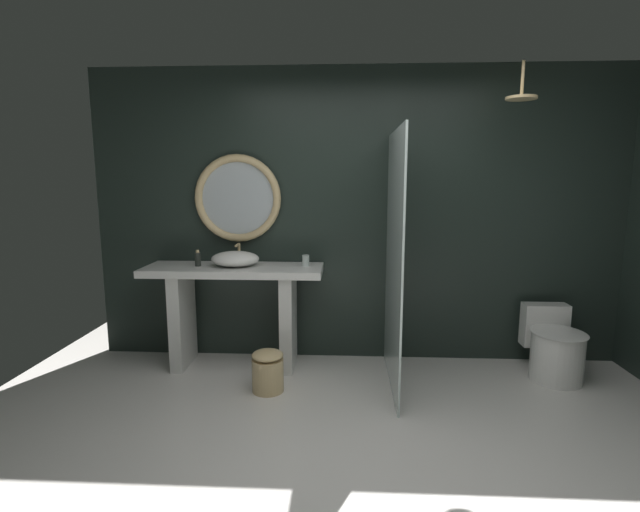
% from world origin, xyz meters
% --- Properties ---
extents(ground_plane, '(5.76, 5.76, 0.00)m').
position_xyz_m(ground_plane, '(0.00, 0.00, 0.00)').
color(ground_plane, silver).
extents(back_wall_panel, '(4.80, 0.10, 2.60)m').
position_xyz_m(back_wall_panel, '(0.00, 1.90, 1.30)').
color(back_wall_panel, '#1E2823').
rests_on(back_wall_panel, ground_plane).
extents(vanity_counter, '(1.53, 0.51, 0.89)m').
position_xyz_m(vanity_counter, '(-1.10, 1.58, 0.59)').
color(vanity_counter, silver).
rests_on(vanity_counter, ground_plane).
extents(vessel_sink, '(0.41, 0.34, 0.18)m').
position_xyz_m(vessel_sink, '(-1.08, 1.58, 0.96)').
color(vessel_sink, white).
rests_on(vessel_sink, vanity_counter).
extents(tumbler_cup, '(0.06, 0.06, 0.10)m').
position_xyz_m(tumbler_cup, '(-0.48, 1.63, 0.94)').
color(tumbler_cup, silver).
rests_on(tumbler_cup, vanity_counter).
extents(soap_dispenser, '(0.05, 0.05, 0.14)m').
position_xyz_m(soap_dispenser, '(-1.41, 1.58, 0.96)').
color(soap_dispenser, '#282D28').
rests_on(soap_dispenser, vanity_counter).
extents(round_wall_mirror, '(0.78, 0.07, 0.78)m').
position_xyz_m(round_wall_mirror, '(-1.10, 1.81, 1.47)').
color(round_wall_mirror, '#D6B77F').
extents(shower_glass_panel, '(0.02, 1.14, 2.01)m').
position_xyz_m(shower_glass_panel, '(0.24, 1.28, 1.00)').
color(shower_glass_panel, silver).
rests_on(shower_glass_panel, ground_plane).
extents(rain_shower_head, '(0.23, 0.23, 0.28)m').
position_xyz_m(rain_shower_head, '(1.16, 1.36, 2.25)').
color(rain_shower_head, '#D6B77F').
extents(toilet, '(0.43, 0.59, 0.57)m').
position_xyz_m(toilet, '(1.60, 1.46, 0.25)').
color(toilet, white).
rests_on(toilet, ground_plane).
extents(waste_bin, '(0.25, 0.25, 0.33)m').
position_xyz_m(waste_bin, '(-0.73, 1.08, 0.17)').
color(waste_bin, '#D6B77F').
rests_on(waste_bin, ground_plane).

